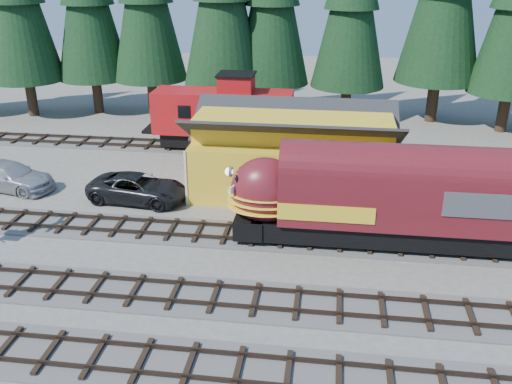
# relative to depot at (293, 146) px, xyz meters

# --- Properties ---
(ground) EXTENTS (120.00, 120.00, 0.00)m
(ground) POSITION_rel_depot_xyz_m (0.00, -10.50, -2.96)
(ground) COLOR #6B665B
(ground) RESTS_ON ground
(track_siding) EXTENTS (68.00, 3.20, 0.33)m
(track_siding) POSITION_rel_depot_xyz_m (10.00, -6.50, -2.90)
(track_siding) COLOR #4C4947
(track_siding) RESTS_ON ground
(track_main_south) EXTENTS (68.00, 3.20, 0.33)m
(track_main_south) POSITION_rel_depot_xyz_m (10.00, -12.50, -2.90)
(track_main_south) COLOR #4C4947
(track_main_south) RESTS_ON ground
(track_spur) EXTENTS (32.00, 3.20, 0.33)m
(track_spur) POSITION_rel_depot_xyz_m (-10.00, 7.50, -2.90)
(track_spur) COLOR #4C4947
(track_spur) RESTS_ON ground
(depot) EXTENTS (12.80, 7.00, 5.30)m
(depot) POSITION_rel_depot_xyz_m (0.00, 0.00, 0.00)
(depot) COLOR gold
(depot) RESTS_ON ground
(conifer_backdrop) EXTENTS (80.48, 24.23, 17.14)m
(conifer_backdrop) POSITION_rel_depot_xyz_m (4.34, 14.47, 7.38)
(conifer_backdrop) COLOR black
(conifer_backdrop) RESTS_ON ground
(locomotive) EXTENTS (15.15, 3.01, 4.12)m
(locomotive) POSITION_rel_depot_xyz_m (4.44, -6.50, -0.54)
(locomotive) COLOR black
(locomotive) RESTS_ON ground
(caboose) EXTENTS (10.29, 2.98, 5.35)m
(caboose) POSITION_rel_depot_xyz_m (-5.71, 7.50, -0.32)
(caboose) COLOR black
(caboose) RESTS_ON ground
(pickup_truck_a) EXTENTS (6.24, 3.33, 1.67)m
(pickup_truck_a) POSITION_rel_depot_xyz_m (-9.03, -2.79, -2.13)
(pickup_truck_a) COLOR black
(pickup_truck_a) RESTS_ON ground
(pickup_truck_b) EXTENTS (6.30, 3.54, 1.72)m
(pickup_truck_b) POSITION_rel_depot_xyz_m (-17.73, -2.06, -2.10)
(pickup_truck_b) COLOR #A5A7AC
(pickup_truck_b) RESTS_ON ground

